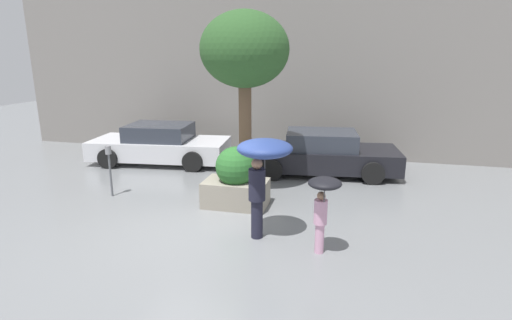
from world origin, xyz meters
name	(u,v)px	position (x,y,z in m)	size (l,w,h in m)	color
ground_plane	(191,228)	(0.00, 0.00, 0.00)	(40.00, 40.00, 0.00)	slate
building_facade	(262,65)	(0.00, 6.50, 3.00)	(18.00, 0.30, 6.00)	gray
planter_box	(236,180)	(0.53, 1.40, 0.61)	(1.43, 0.90, 1.37)	gray
person_adult	(263,160)	(1.48, -0.06, 1.52)	(1.01, 1.01, 1.89)	#1E1E2D
person_child	(323,199)	(2.61, -0.47, 1.02)	(0.56, 0.56, 1.39)	#D199B7
parked_car_near	(321,154)	(2.19, 4.48, 0.57)	(4.52, 2.35, 1.23)	black
parked_car_far	(160,145)	(-2.88, 4.49, 0.57)	(4.41, 2.31, 1.23)	silver
street_tree	(245,52)	(0.45, 2.55, 3.40)	(2.11, 2.11, 4.36)	brown
parking_meter	(109,160)	(-2.59, 1.30, 0.90)	(0.14, 0.14, 1.25)	#595B60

